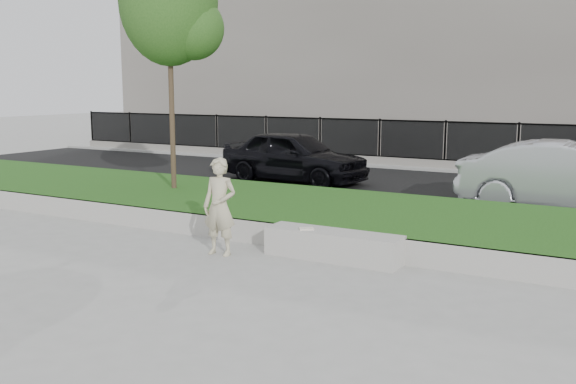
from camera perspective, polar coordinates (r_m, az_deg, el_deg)
The scene contains 13 objects.
ground at distance 9.78m, azimuth -2.46°, elevation -6.43°, with size 90.00×90.00×0.00m, color gray.
grass_bank at distance 12.31m, azimuth 4.92°, elevation -2.21°, with size 34.00×4.00×0.40m, color #15340D.
grass_kerb at distance 10.60m, azimuth 0.51°, elevation -4.07°, with size 34.00×0.08×0.40m, color #9C9992.
street at distance 17.42m, azimuth 12.44°, elevation 0.42°, with size 34.00×7.00×0.04m, color black.
far_pavement at distance 21.73m, azimuth 15.94°, elevation 2.12°, with size 34.00×3.00×0.12m, color gray.
iron_fence at distance 20.71m, azimuth 15.35°, elevation 3.15°, with size 32.00×0.30×1.50m.
building_facade at distance 28.52m, azimuth 19.81°, elevation 13.52°, with size 34.00×10.00×10.00m, color slate.
stone_bench at distance 10.02m, azimuth 4.03°, elevation -4.75°, with size 2.18×0.55×0.45m, color #9C9992.
man at distance 10.21m, azimuth -6.09°, elevation -1.30°, with size 0.57×0.37×1.56m, color #BBB390.
book at distance 10.07m, azimuth 1.66°, elevation -3.28°, with size 0.22×0.16×0.03m, color silver.
young_tree at distance 14.61m, azimuth -10.22°, elevation 15.97°, with size 2.24×2.14×5.47m.
car_dark at distance 17.72m, azimuth 0.52°, elevation 3.20°, with size 1.70×4.23×1.44m, color black.
car_silver at distance 14.70m, azimuth 23.71°, elevation 1.20°, with size 1.56×4.48×1.47m, color #A0A1A8.
Camera 1 is at (4.98, -7.99, 2.66)m, focal length 40.00 mm.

